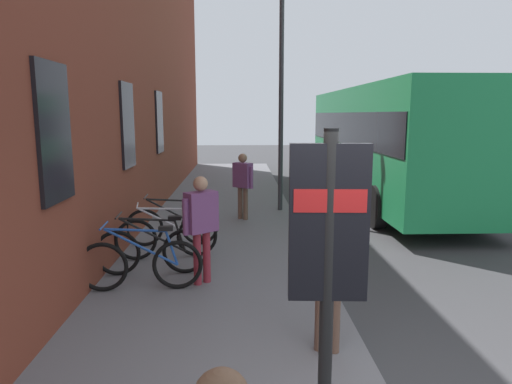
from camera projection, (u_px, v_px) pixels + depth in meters
name	position (u px, v px, depth m)	size (l,w,h in m)	color
ground	(352.00, 239.00, 9.76)	(60.00, 60.00, 0.00)	#38383A
sidewalk_pavement	(225.00, 217.00, 11.62)	(24.00, 3.50, 0.12)	slate
station_facade	(143.00, 26.00, 11.74)	(22.00, 0.65, 9.65)	brown
bicycle_leaning_wall	(141.00, 264.00, 6.55)	(0.48, 1.77, 0.97)	black
bicycle_mid_rack	(152.00, 250.00, 7.21)	(0.48, 1.77, 0.97)	black
bicycle_nearest_sign	(167.00, 236.00, 8.02)	(0.51, 1.75, 0.97)	black
bicycle_under_window	(173.00, 225.00, 8.81)	(0.48, 1.77, 0.97)	black
transit_info_sign	(328.00, 245.00, 3.20)	(0.12, 0.55, 2.40)	black
city_bus	(386.00, 138.00, 13.74)	(10.50, 2.65, 3.35)	#1E8C4C
pedestrian_crossing_street	(201.00, 219.00, 6.73)	(0.47, 0.51, 1.61)	maroon
pedestrian_by_facade	(243.00, 179.00, 10.93)	(0.46, 0.49, 1.58)	brown
pedestrian_near_bus	(329.00, 266.00, 4.77)	(0.35, 0.56, 1.54)	brown
street_lamp	(281.00, 82.00, 11.62)	(0.28, 0.28, 5.60)	#333338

